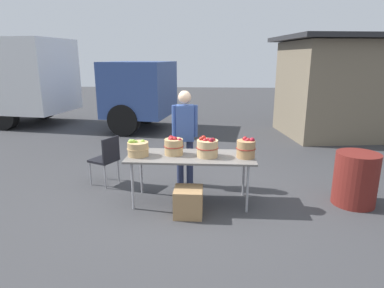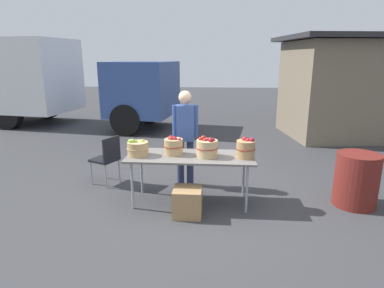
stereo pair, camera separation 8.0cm
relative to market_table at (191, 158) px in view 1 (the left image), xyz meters
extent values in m
plane|color=#38383A|center=(0.00, 0.00, -0.71)|extent=(40.00, 40.00, 0.00)
cube|color=slate|center=(0.00, 0.00, 0.03)|extent=(1.90, 0.76, 0.03)
cylinder|color=#99999E|center=(-0.83, -0.30, -0.35)|extent=(0.04, 0.04, 0.72)
cylinder|color=#99999E|center=(0.83, -0.30, -0.35)|extent=(0.04, 0.04, 0.72)
cylinder|color=#99999E|center=(-0.83, 0.30, -0.35)|extent=(0.04, 0.04, 0.72)
cylinder|color=#99999E|center=(0.83, 0.30, -0.35)|extent=(0.04, 0.04, 0.72)
cylinder|color=tan|center=(-0.78, -0.05, 0.15)|extent=(0.31, 0.31, 0.21)
torus|color=tan|center=(-0.78, -0.05, 0.16)|extent=(0.33, 0.33, 0.01)
sphere|color=#8CB738|center=(-0.72, 0.00, 0.25)|extent=(0.07, 0.07, 0.07)
sphere|color=#7AA833|center=(-0.81, -0.06, 0.25)|extent=(0.07, 0.07, 0.07)
sphere|color=#7AA833|center=(-0.88, -0.08, 0.26)|extent=(0.07, 0.07, 0.07)
sphere|color=#8CB738|center=(-0.85, -0.07, 0.27)|extent=(0.07, 0.07, 0.07)
sphere|color=#9EC647|center=(-0.88, -0.08, 0.26)|extent=(0.08, 0.08, 0.08)
cylinder|color=tan|center=(-0.26, 0.04, 0.16)|extent=(0.28, 0.28, 0.24)
torus|color=maroon|center=(-0.26, 0.04, 0.18)|extent=(0.30, 0.30, 0.01)
sphere|color=maroon|center=(-0.24, 0.02, 0.29)|extent=(0.08, 0.08, 0.08)
sphere|color=maroon|center=(-0.31, 0.04, 0.28)|extent=(0.08, 0.08, 0.08)
sphere|color=maroon|center=(-0.30, 0.07, 0.29)|extent=(0.08, 0.08, 0.08)
sphere|color=maroon|center=(-0.16, 0.00, 0.28)|extent=(0.06, 0.06, 0.06)
sphere|color=maroon|center=(-0.28, 0.02, 0.29)|extent=(0.07, 0.07, 0.07)
sphere|color=#B22319|center=(-0.26, 0.03, 0.28)|extent=(0.08, 0.08, 0.08)
sphere|color=maroon|center=(-0.26, 0.06, 0.29)|extent=(0.07, 0.07, 0.07)
cylinder|color=tan|center=(0.25, -0.03, 0.17)|extent=(0.31, 0.31, 0.25)
torus|color=maroon|center=(0.25, -0.03, 0.18)|extent=(0.33, 0.33, 0.01)
sphere|color=#B22319|center=(0.15, -0.02, 0.31)|extent=(0.06, 0.06, 0.06)
sphere|color=maroon|center=(0.22, -0.06, 0.29)|extent=(0.08, 0.08, 0.08)
sphere|color=#B22319|center=(0.19, 0.05, 0.31)|extent=(0.07, 0.07, 0.07)
sphere|color=maroon|center=(0.33, -0.04, 0.29)|extent=(0.08, 0.08, 0.08)
sphere|color=maroon|center=(0.31, -0.04, 0.29)|extent=(0.08, 0.08, 0.08)
sphere|color=maroon|center=(0.26, -0.04, 0.29)|extent=(0.08, 0.08, 0.08)
sphere|color=maroon|center=(0.30, -0.11, 0.31)|extent=(0.07, 0.07, 0.07)
cylinder|color=#A87F51|center=(0.81, -0.04, 0.17)|extent=(0.27, 0.27, 0.26)
torus|color=maroon|center=(0.81, -0.04, 0.19)|extent=(0.29, 0.29, 0.01)
sphere|color=maroon|center=(0.89, -0.05, 0.31)|extent=(0.08, 0.08, 0.08)
sphere|color=maroon|center=(0.81, -0.04, 0.29)|extent=(0.06, 0.06, 0.06)
sphere|color=maroon|center=(0.80, -0.01, 0.32)|extent=(0.08, 0.08, 0.08)
sphere|color=maroon|center=(0.84, -0.03, 0.30)|extent=(0.07, 0.07, 0.07)
cylinder|color=#262D4C|center=(-0.06, 0.72, -0.30)|extent=(0.12, 0.12, 0.80)
cylinder|color=#262D4C|center=(-0.23, 0.70, -0.30)|extent=(0.12, 0.12, 0.80)
cube|color=#334C8C|center=(-0.15, 0.71, 0.40)|extent=(0.32, 0.25, 0.60)
sphere|color=beige|center=(-0.15, 0.71, 0.83)|extent=(0.22, 0.22, 0.22)
cylinder|color=#334C8C|center=(0.03, 0.73, 0.43)|extent=(0.08, 0.08, 0.54)
cylinder|color=#334C8C|center=(-0.32, 0.69, 0.43)|extent=(0.08, 0.08, 0.54)
cube|color=white|center=(-6.55, 5.92, 0.89)|extent=(4.47, 2.78, 2.30)
cube|color=#334C8C|center=(-1.90, 5.25, 0.54)|extent=(2.08, 2.34, 1.60)
cube|color=black|center=(-1.06, 5.12, 0.86)|extent=(0.29, 1.75, 0.80)
cylinder|color=black|center=(-1.92, 6.21, -0.26)|extent=(0.93, 0.41, 0.90)
cylinder|color=black|center=(-2.20, 4.33, -0.26)|extent=(0.93, 0.41, 0.90)
cylinder|color=black|center=(-5.82, 6.78, -0.26)|extent=(0.93, 0.41, 0.90)
cylinder|color=black|center=(-6.10, 4.90, -0.26)|extent=(0.93, 0.41, 0.90)
cube|color=#726651|center=(3.92, 4.82, 0.59)|extent=(3.31, 2.81, 2.60)
cube|color=#262628|center=(3.92, 4.82, 1.97)|extent=(3.88, 3.37, 0.12)
cube|color=white|center=(3.75, 3.62, 0.79)|extent=(1.39, 0.24, 0.90)
cube|color=black|center=(-1.57, 0.66, -0.27)|extent=(0.53, 0.53, 0.04)
cube|color=black|center=(-1.40, 0.59, -0.05)|extent=(0.20, 0.38, 0.40)
cylinder|color=gray|center=(-1.65, 0.89, -0.50)|extent=(0.02, 0.02, 0.42)
cylinder|color=gray|center=(-1.79, 0.58, -0.50)|extent=(0.02, 0.02, 0.42)
cylinder|color=gray|center=(-1.34, 0.75, -0.50)|extent=(0.02, 0.02, 0.42)
cylinder|color=gray|center=(-1.49, 0.44, -0.50)|extent=(0.02, 0.02, 0.42)
cylinder|color=maroon|center=(2.48, 0.09, -0.30)|extent=(0.63, 0.63, 0.81)
cube|color=#A87F51|center=(-0.01, -0.44, -0.51)|extent=(0.40, 0.40, 0.40)
camera|label=1|loc=(0.31, -4.68, 1.47)|focal=30.63mm
camera|label=2|loc=(0.39, -4.68, 1.47)|focal=30.63mm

